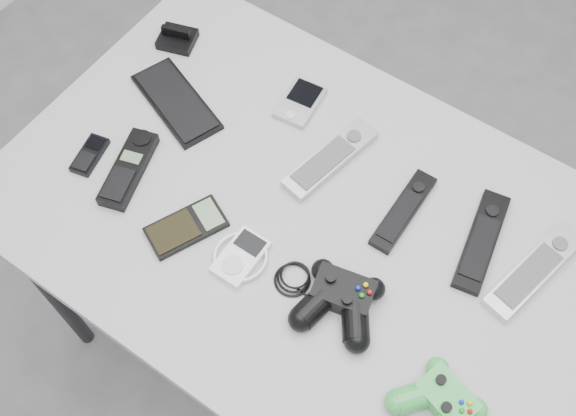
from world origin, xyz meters
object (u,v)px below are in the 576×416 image
Objects in this scene: desk at (312,236)px; pda_keyboard at (176,102)px; remote_silver_b at (535,270)px; pda at (300,102)px; mp3_player at (241,257)px; controller_green at (441,403)px; calculator at (186,227)px; remote_silver_a at (331,158)px; controller_black at (340,299)px; mobile_phone at (90,155)px; cordless_handset at (129,169)px; remote_black_a at (404,211)px; remote_black_b at (482,241)px.

desk is 0.40m from pda_keyboard.
pda_keyboard is 0.96× the size of remote_silver_b.
desk is at bearing -57.45° from pda.
mp3_player is 0.76× the size of controller_green.
controller_green reaches higher than calculator.
desk is 5.46× the size of remote_silver_a.
controller_black is (0.30, -0.32, 0.02)m from pda.
mobile_phone is (-0.27, -0.34, -0.00)m from pda.
controller_black is at bearing -16.87° from cordless_handset.
remote_silver_b is at bearing -14.34° from pda.
cordless_handset is (0.03, -0.18, 0.01)m from pda_keyboard.
controller_black reaches higher than controller_green.
calculator is (-0.57, -0.28, -0.00)m from remote_silver_b.
mp3_player reaches higher than calculator.
cordless_handset is at bearing -155.67° from remote_black_a.
remote_silver_a is 0.27m from mp3_player.
pda is at bearing 43.88° from cordless_handset.
controller_black is (0.19, 0.03, 0.02)m from mp3_player.
desk is at bearing -60.06° from remote_silver_a.
remote_silver_a is 2.06× the size of mp3_player.
cordless_handset is (-0.48, -0.22, 0.00)m from remote_black_a.
calculator is at bearing -140.77° from desk.
remote_black_a is at bearing 25.10° from pda_keyboard.
remote_black_b is at bearing 4.50° from cordless_handset.
remote_black_b is at bearing -166.77° from remote_silver_b.
controller_green is (0.36, -0.17, 0.09)m from desk.
desk is 4.83× the size of controller_black.
remote_black_b is (0.45, -0.07, 0.00)m from pda.
controller_black reaches higher than desk.
desk is 0.20m from controller_black.
remote_silver_a is 2.41× the size of mobile_phone.
mp3_player is at bearing -79.59° from pda.
remote_silver_b is at bearing 19.34° from desk.
cordless_handset reaches higher than pda.
remote_black_a is at bearing -161.13° from remote_silver_b.
controller_black reaches higher than calculator.
pda_keyboard is 0.19m from cordless_handset.
remote_black_b reaches higher than remote_black_a.
cordless_handset is at bearing -130.65° from remote_silver_a.
cordless_handset is at bearing -166.46° from calculator.
calculator is at bearing -28.35° from cordless_handset.
calculator is 1.03× the size of controller_green.
remote_silver_a is 0.30m from controller_black.
mobile_phone is 0.52× the size of cordless_handset.
remote_black_a is at bearing 4.91° from remote_silver_a.
pda is at bearing 106.79° from mp3_player.
calculator is (-0.46, -0.28, -0.00)m from remote_black_b.
pda_keyboard is 0.55m from controller_black.
controller_black is at bearing -42.98° from remote_silver_a.
controller_black is 1.76× the size of controller_green.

